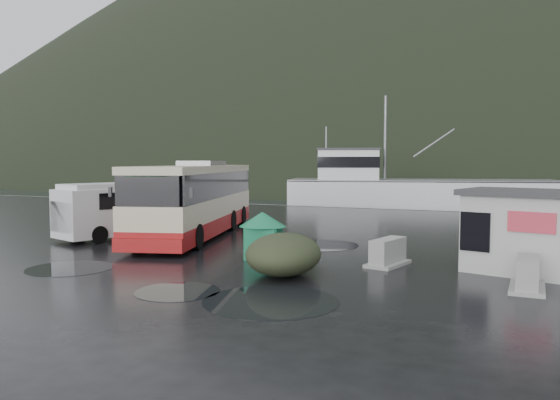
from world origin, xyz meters
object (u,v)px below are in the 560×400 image
at_px(waste_bin_left, 264,258).
at_px(waste_bin_right, 262,258).
at_px(ticket_kiosk, 519,272).
at_px(coach_bus, 197,235).
at_px(white_van, 124,237).
at_px(jersey_barrier_b, 527,290).
at_px(jersey_barrier_a, 388,266).
at_px(dome_tent, 284,275).
at_px(fishing_trawler, 420,202).

distance_m(waste_bin_left, waste_bin_right, 0.05).
bearing_deg(ticket_kiosk, coach_bus, -178.24).
bearing_deg(white_van, jersey_barrier_b, 4.63).
distance_m(ticket_kiosk, jersey_barrier_a, 3.92).
distance_m(dome_tent, fishing_trawler, 31.02).
relative_size(coach_bus, fishing_trawler, 0.48).
relative_size(waste_bin_right, jersey_barrier_a, 0.92).
bearing_deg(jersey_barrier_a, coach_bus, 159.04).
xyz_separation_m(waste_bin_right, jersey_barrier_b, (8.40, -1.49, 0.00)).
xyz_separation_m(coach_bus, dome_tent, (7.08, -6.33, 0.00)).
bearing_deg(white_van, waste_bin_left, 2.03).
relative_size(coach_bus, white_van, 2.06).
bearing_deg(dome_tent, waste_bin_left, 127.49).
relative_size(waste_bin_left, ticket_kiosk, 0.50).
bearing_deg(waste_bin_left, fishing_trawler, 88.90).
bearing_deg(dome_tent, waste_bin_right, 128.55).
distance_m(waste_bin_left, jersey_barrier_a, 4.28).
bearing_deg(fishing_trawler, waste_bin_left, -105.61).
distance_m(waste_bin_right, jersey_barrier_b, 8.53).
bearing_deg(dome_tent, coach_bus, 138.17).
relative_size(waste_bin_right, jersey_barrier_b, 0.94).
height_order(waste_bin_left, fishing_trawler, fishing_trawler).
bearing_deg(waste_bin_left, jersey_barrier_a, 4.94).
distance_m(coach_bus, dome_tent, 9.50).
bearing_deg(waste_bin_right, waste_bin_left, 39.67).
bearing_deg(dome_tent, jersey_barrier_b, 6.65).
bearing_deg(ticket_kiosk, white_van, -169.72).
height_order(dome_tent, jersey_barrier_b, dome_tent).
bearing_deg(jersey_barrier_a, jersey_barrier_b, -24.81).
bearing_deg(white_van, ticket_kiosk, 12.99).
relative_size(jersey_barrier_a, fishing_trawler, 0.07).
relative_size(coach_bus, jersey_barrier_a, 6.88).
bearing_deg(waste_bin_right, dome_tent, -51.45).
bearing_deg(jersey_barrier_b, ticket_kiosk, 94.95).
bearing_deg(jersey_barrier_b, coach_bus, 157.86).
bearing_deg(waste_bin_right, coach_bus, 142.32).
height_order(white_van, dome_tent, white_van).
height_order(white_van, ticket_kiosk, ticket_kiosk).
xyz_separation_m(waste_bin_right, ticket_kiosk, (8.19, 0.97, 0.00)).
bearing_deg(fishing_trawler, dome_tent, -102.28).
relative_size(coach_bus, jersey_barrier_b, 7.08).
distance_m(waste_bin_left, jersey_barrier_b, 8.50).
relative_size(white_van, waste_bin_left, 3.67).
bearing_deg(waste_bin_right, ticket_kiosk, 6.73).
relative_size(coach_bus, waste_bin_left, 7.58).
height_order(coach_bus, fishing_trawler, fishing_trawler).
bearing_deg(jersey_barrier_b, waste_bin_left, 169.67).
distance_m(ticket_kiosk, jersey_barrier_b, 2.46).
xyz_separation_m(white_van, waste_bin_right, (7.90, -2.23, 0.00)).
height_order(white_van, fishing_trawler, fishing_trawler).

